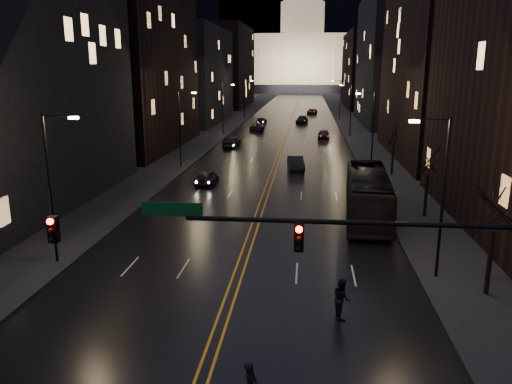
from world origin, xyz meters
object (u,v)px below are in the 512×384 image
(oncoming_car_a, at_px, (207,177))
(traffic_signal, at_px, (368,253))
(receding_car_a, at_px, (296,163))
(bus, at_px, (368,195))
(pedestrian_b, at_px, (342,298))
(oncoming_car_b, at_px, (232,143))

(oncoming_car_a, bearing_deg, traffic_signal, 113.90)
(receding_car_a, bearing_deg, traffic_signal, -91.46)
(traffic_signal, distance_m, bus, 22.00)
(pedestrian_b, bearing_deg, bus, -22.74)
(receding_car_a, relative_size, pedestrian_b, 2.53)
(oncoming_car_a, bearing_deg, oncoming_car_b, -84.40)
(bus, xyz_separation_m, oncoming_car_a, (-14.74, 10.07, -1.09))
(oncoming_car_a, height_order, oncoming_car_b, oncoming_car_b)
(receding_car_a, xyz_separation_m, pedestrian_b, (2.99, -34.95, 0.16))
(traffic_signal, xyz_separation_m, oncoming_car_b, (-13.28, 55.88, -4.32))
(bus, bearing_deg, oncoming_car_b, 118.93)
(oncoming_car_a, bearing_deg, pedestrian_b, 116.66)
(bus, bearing_deg, pedestrian_b, -96.21)
(traffic_signal, bearing_deg, oncoming_car_b, 103.37)
(oncoming_car_b, distance_m, pedestrian_b, 52.48)
(oncoming_car_b, height_order, pedestrian_b, pedestrian_b)
(bus, bearing_deg, oncoming_car_a, 149.73)
(traffic_signal, height_order, oncoming_car_a, traffic_signal)
(receding_car_a, distance_m, pedestrian_b, 35.08)
(traffic_signal, distance_m, oncoming_car_b, 57.60)
(traffic_signal, bearing_deg, receding_car_a, 94.87)
(traffic_signal, height_order, bus, traffic_signal)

